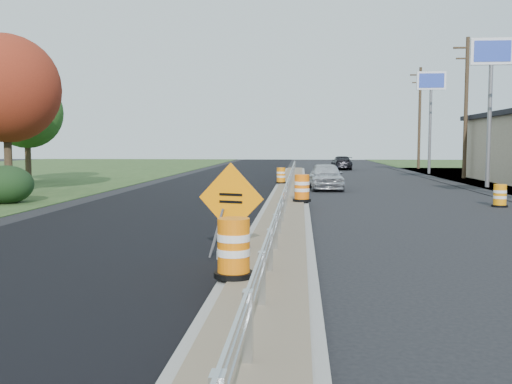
# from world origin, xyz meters

# --- Properties ---
(ground) EXTENTS (140.00, 140.00, 0.00)m
(ground) POSITION_xyz_m (0.00, 0.00, 0.00)
(ground) COLOR black
(ground) RESTS_ON ground
(milled_overlay) EXTENTS (7.20, 120.00, 0.01)m
(milled_overlay) POSITION_xyz_m (-4.40, 10.00, 0.01)
(milled_overlay) COLOR black
(milled_overlay) RESTS_ON ground
(median) EXTENTS (1.60, 55.00, 0.23)m
(median) POSITION_xyz_m (0.00, 8.00, 0.11)
(median) COLOR gray
(median) RESTS_ON ground
(guardrail) EXTENTS (0.10, 46.15, 0.72)m
(guardrail) POSITION_xyz_m (0.00, 9.00, 0.73)
(guardrail) COLOR silver
(guardrail) RESTS_ON median
(pylon_sign_mid) EXTENTS (2.20, 0.30, 7.90)m
(pylon_sign_mid) POSITION_xyz_m (10.50, 16.00, 6.48)
(pylon_sign_mid) COLOR slate
(pylon_sign_mid) RESTS_ON ground
(pylon_sign_north) EXTENTS (2.20, 0.30, 7.90)m
(pylon_sign_north) POSITION_xyz_m (10.50, 30.00, 6.48)
(pylon_sign_north) COLOR slate
(pylon_sign_north) RESTS_ON ground
(utility_pole_nmid) EXTENTS (1.90, 0.26, 9.40)m
(utility_pole_nmid) POSITION_xyz_m (11.50, 24.00, 4.93)
(utility_pole_nmid) COLOR #473523
(utility_pole_nmid) RESTS_ON ground
(utility_pole_north) EXTENTS (1.90, 0.26, 9.40)m
(utility_pole_north) POSITION_xyz_m (11.50, 39.00, 4.93)
(utility_pole_north) COLOR #473523
(utility_pole_north) RESTS_ON ground
(hedge_north) EXTENTS (2.09, 2.09, 1.52)m
(hedge_north) POSITION_xyz_m (-11.00, 6.00, 0.76)
(hedge_north) COLOR black
(hedge_north) RESTS_ON ground
(tree_near_red) EXTENTS (4.95, 4.95, 7.35)m
(tree_near_red) POSITION_xyz_m (-13.00, 10.00, 4.86)
(tree_near_red) COLOR #473523
(tree_near_red) RESTS_ON ground
(tree_near_back) EXTENTS (4.29, 4.29, 6.37)m
(tree_near_back) POSITION_xyz_m (-16.00, 18.00, 4.21)
(tree_near_back) COLOR #473523
(tree_near_back) RESTS_ON ground
(caution_sign) EXTENTS (1.37, 0.59, 1.97)m
(caution_sign) POSITION_xyz_m (-0.90, -4.03, 0.50)
(caution_sign) COLOR white
(caution_sign) RESTS_ON ground
(barrel_median_near) EXTENTS (0.64, 0.64, 0.94)m
(barrel_median_near) POSITION_xyz_m (-0.55, -6.52, 0.68)
(barrel_median_near) COLOR black
(barrel_median_near) RESTS_ON median
(barrel_median_mid) EXTENTS (0.68, 0.68, 0.99)m
(barrel_median_mid) POSITION_xyz_m (0.55, 5.57, 0.71)
(barrel_median_mid) COLOR black
(barrel_median_mid) RESTS_ON median
(barrel_median_far) EXTENTS (0.57, 0.57, 0.84)m
(barrel_median_far) POSITION_xyz_m (-0.55, 15.18, 0.63)
(barrel_median_far) COLOR black
(barrel_median_far) RESTS_ON median
(barrel_shoulder_near) EXTENTS (0.58, 0.58, 0.84)m
(barrel_shoulder_near) POSITION_xyz_m (7.92, 6.39, 0.41)
(barrel_shoulder_near) COLOR black
(barrel_shoulder_near) RESTS_ON ground
(car_silver) EXTENTS (1.80, 4.13, 1.39)m
(car_silver) POSITION_xyz_m (1.80, 14.07, 0.69)
(car_silver) COLOR silver
(car_silver) RESTS_ON ground
(car_dark_far) EXTENTS (1.77, 4.26, 1.23)m
(car_dark_far) POSITION_xyz_m (4.23, 37.09, 0.61)
(car_dark_far) COLOR black
(car_dark_far) RESTS_ON ground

